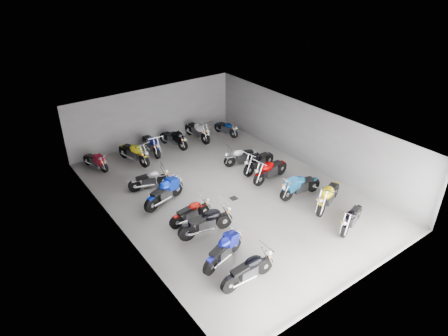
{
  "coord_description": "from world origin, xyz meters",
  "views": [
    {
      "loc": [
        -9.15,
        -12.39,
        9.88
      ],
      "look_at": [
        0.24,
        0.58,
        1.0
      ],
      "focal_mm": 32.0,
      "sensor_mm": 36.0,
      "label": 1
    }
  ],
  "objects_px": {
    "motorcycle_right_a": "(352,218)",
    "motorcycle_back_d": "(174,139)",
    "motorcycle_left_c": "(206,222)",
    "motorcycle_right_b": "(328,196)",
    "motorcycle_right_f": "(241,156)",
    "motorcycle_back_c": "(151,144)",
    "motorcycle_left_f": "(149,180)",
    "motorcycle_left_d": "(191,212)",
    "drain_grate": "(234,198)",
    "motorcycle_left_b": "(224,250)",
    "motorcycle_back_a": "(96,161)",
    "motorcycle_left_a": "(249,270)",
    "motorcycle_right_e": "(259,161)",
    "motorcycle_right_c": "(300,186)",
    "motorcycle_back_b": "(134,153)",
    "motorcycle_back_f": "(226,128)",
    "motorcycle_left_e": "(165,192)",
    "motorcycle_back_e": "(198,131)",
    "motorcycle_right_d": "(270,170)"
  },
  "relations": [
    {
      "from": "motorcycle_left_c",
      "to": "motorcycle_back_f",
      "type": "bearing_deg",
      "value": 146.9
    },
    {
      "from": "motorcycle_right_f",
      "to": "motorcycle_right_c",
      "type": "bearing_deg",
      "value": -162.23
    },
    {
      "from": "drain_grate",
      "to": "motorcycle_right_a",
      "type": "bearing_deg",
      "value": -60.7
    },
    {
      "from": "motorcycle_right_d",
      "to": "motorcycle_back_f",
      "type": "distance_m",
      "value": 5.69
    },
    {
      "from": "motorcycle_left_f",
      "to": "motorcycle_back_f",
      "type": "xyz_separation_m",
      "value": [
        6.46,
        2.81,
        -0.03
      ]
    },
    {
      "from": "drain_grate",
      "to": "motorcycle_left_f",
      "type": "xyz_separation_m",
      "value": [
        -2.64,
        2.99,
        0.46
      ]
    },
    {
      "from": "motorcycle_back_c",
      "to": "motorcycle_back_d",
      "type": "distance_m",
      "value": 1.36
    },
    {
      "from": "motorcycle_right_c",
      "to": "motorcycle_back_b",
      "type": "bearing_deg",
      "value": 37.68
    },
    {
      "from": "motorcycle_back_f",
      "to": "drain_grate",
      "type": "bearing_deg",
      "value": 46.5
    },
    {
      "from": "motorcycle_back_a",
      "to": "motorcycle_back_d",
      "type": "distance_m",
      "value": 4.46
    },
    {
      "from": "motorcycle_right_a",
      "to": "motorcycle_back_d",
      "type": "relative_size",
      "value": 0.96
    },
    {
      "from": "motorcycle_right_e",
      "to": "motorcycle_back_c",
      "type": "xyz_separation_m",
      "value": [
        -3.43,
        4.93,
        0.01
      ]
    },
    {
      "from": "motorcycle_back_d",
      "to": "motorcycle_back_f",
      "type": "bearing_deg",
      "value": 157.93
    },
    {
      "from": "drain_grate",
      "to": "motorcycle_left_a",
      "type": "bearing_deg",
      "value": -121.65
    },
    {
      "from": "motorcycle_right_a",
      "to": "motorcycle_back_d",
      "type": "bearing_deg",
      "value": -7.32
    },
    {
      "from": "motorcycle_left_a",
      "to": "motorcycle_left_e",
      "type": "distance_m",
      "value": 5.83
    },
    {
      "from": "motorcycle_left_f",
      "to": "motorcycle_back_c",
      "type": "height_order",
      "value": "motorcycle_back_c"
    },
    {
      "from": "motorcycle_left_d",
      "to": "motorcycle_back_a",
      "type": "xyz_separation_m",
      "value": [
        -1.54,
        6.64,
        -0.02
      ]
    },
    {
      "from": "drain_grate",
      "to": "motorcycle_left_c",
      "type": "distance_m",
      "value": 2.79
    },
    {
      "from": "motorcycle_right_e",
      "to": "motorcycle_back_e",
      "type": "height_order",
      "value": "motorcycle_back_e"
    },
    {
      "from": "motorcycle_left_c",
      "to": "motorcycle_right_b",
      "type": "xyz_separation_m",
      "value": [
        5.26,
        -1.52,
        0.02
      ]
    },
    {
      "from": "motorcycle_back_c",
      "to": "motorcycle_back_b",
      "type": "bearing_deg",
      "value": 25.37
    },
    {
      "from": "drain_grate",
      "to": "motorcycle_left_e",
      "type": "bearing_deg",
      "value": 150.65
    },
    {
      "from": "motorcycle_right_c",
      "to": "motorcycle_back_e",
      "type": "bearing_deg",
      "value": 8.62
    },
    {
      "from": "motorcycle_right_f",
      "to": "motorcycle_back_c",
      "type": "height_order",
      "value": "motorcycle_back_c"
    },
    {
      "from": "motorcycle_right_f",
      "to": "motorcycle_left_f",
      "type": "bearing_deg",
      "value": 96.12
    },
    {
      "from": "motorcycle_right_c",
      "to": "motorcycle_back_f",
      "type": "bearing_deg",
      "value": -4.66
    },
    {
      "from": "motorcycle_back_b",
      "to": "motorcycle_right_f",
      "type": "bearing_deg",
      "value": 127.43
    },
    {
      "from": "motorcycle_right_a",
      "to": "motorcycle_right_b",
      "type": "bearing_deg",
      "value": -32.19
    },
    {
      "from": "motorcycle_right_a",
      "to": "motorcycle_back_a",
      "type": "relative_size",
      "value": 1.09
    },
    {
      "from": "motorcycle_back_f",
      "to": "motorcycle_back_e",
      "type": "bearing_deg",
      "value": -24.08
    },
    {
      "from": "motorcycle_right_c",
      "to": "motorcycle_back_a",
      "type": "xyz_separation_m",
      "value": [
        -6.52,
        7.85,
        -0.08
      ]
    },
    {
      "from": "motorcycle_back_c",
      "to": "motorcycle_back_f",
      "type": "bearing_deg",
      "value": 179.54
    },
    {
      "from": "motorcycle_right_e",
      "to": "motorcycle_back_a",
      "type": "bearing_deg",
      "value": 41.8
    },
    {
      "from": "motorcycle_left_d",
      "to": "drain_grate",
      "type": "bearing_deg",
      "value": 95.96
    },
    {
      "from": "motorcycle_left_e",
      "to": "motorcycle_right_f",
      "type": "xyz_separation_m",
      "value": [
        4.91,
        0.84,
        -0.07
      ]
    },
    {
      "from": "motorcycle_left_c",
      "to": "motorcycle_left_b",
      "type": "bearing_deg",
      "value": -5.24
    },
    {
      "from": "motorcycle_left_f",
      "to": "motorcycle_back_d",
      "type": "height_order",
      "value": "motorcycle_back_d"
    },
    {
      "from": "motorcycle_left_e",
      "to": "motorcycle_back_e",
      "type": "relative_size",
      "value": 0.94
    },
    {
      "from": "motorcycle_back_a",
      "to": "motorcycle_back_f",
      "type": "relative_size",
      "value": 0.98
    },
    {
      "from": "motorcycle_left_a",
      "to": "motorcycle_left_f",
      "type": "xyz_separation_m",
      "value": [
        0.03,
        7.33,
        -0.05
      ]
    },
    {
      "from": "motorcycle_right_d",
      "to": "motorcycle_back_b",
      "type": "height_order",
      "value": "motorcycle_back_b"
    },
    {
      "from": "motorcycle_back_c",
      "to": "motorcycle_back_f",
      "type": "height_order",
      "value": "motorcycle_back_c"
    },
    {
      "from": "motorcycle_left_e",
      "to": "motorcycle_back_f",
      "type": "relative_size",
      "value": 1.21
    },
    {
      "from": "motorcycle_right_b",
      "to": "motorcycle_right_f",
      "type": "relative_size",
      "value": 1.16
    },
    {
      "from": "motorcycle_left_b",
      "to": "motorcycle_right_a",
      "type": "bearing_deg",
      "value": 57.13
    },
    {
      "from": "drain_grate",
      "to": "motorcycle_left_f",
      "type": "distance_m",
      "value": 4.02
    },
    {
      "from": "motorcycle_left_c",
      "to": "motorcycle_right_e",
      "type": "height_order",
      "value": "motorcycle_left_c"
    },
    {
      "from": "motorcycle_left_a",
      "to": "motorcycle_back_e",
      "type": "bearing_deg",
      "value": 155.84
    },
    {
      "from": "motorcycle_left_f",
      "to": "motorcycle_back_d",
      "type": "relative_size",
      "value": 0.94
    }
  ]
}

